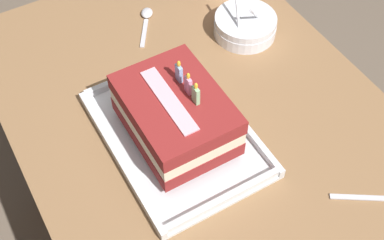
{
  "coord_description": "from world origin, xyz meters",
  "views": [
    {
      "loc": [
        0.52,
        -0.34,
        1.55
      ],
      "look_at": [
        -0.0,
        -0.04,
        0.77
      ],
      "focal_mm": 47.76,
      "sensor_mm": 36.0,
      "label": 1
    }
  ],
  "objects_px": {
    "bowl_stack": "(245,25)",
    "serving_spoon_by_bowls": "(146,16)",
    "birthday_cake": "(175,113)",
    "foil_tray": "(176,134)"
  },
  "relations": [
    {
      "from": "bowl_stack",
      "to": "serving_spoon_by_bowls",
      "type": "relative_size",
      "value": 1.2
    },
    {
      "from": "birthday_cake",
      "to": "bowl_stack",
      "type": "bearing_deg",
      "value": 122.48
    },
    {
      "from": "birthday_cake",
      "to": "serving_spoon_by_bowls",
      "type": "height_order",
      "value": "birthday_cake"
    },
    {
      "from": "bowl_stack",
      "to": "birthday_cake",
      "type": "bearing_deg",
      "value": -57.52
    },
    {
      "from": "foil_tray",
      "to": "serving_spoon_by_bowls",
      "type": "height_order",
      "value": "foil_tray"
    },
    {
      "from": "serving_spoon_by_bowls",
      "to": "foil_tray",
      "type": "bearing_deg",
      "value": -17.68
    },
    {
      "from": "birthday_cake",
      "to": "serving_spoon_by_bowls",
      "type": "xyz_separation_m",
      "value": [
        -0.34,
        0.11,
        -0.07
      ]
    },
    {
      "from": "bowl_stack",
      "to": "serving_spoon_by_bowls",
      "type": "height_order",
      "value": "bowl_stack"
    },
    {
      "from": "birthday_cake",
      "to": "serving_spoon_by_bowls",
      "type": "distance_m",
      "value": 0.36
    },
    {
      "from": "bowl_stack",
      "to": "foil_tray",
      "type": "bearing_deg",
      "value": -57.53
    }
  ]
}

